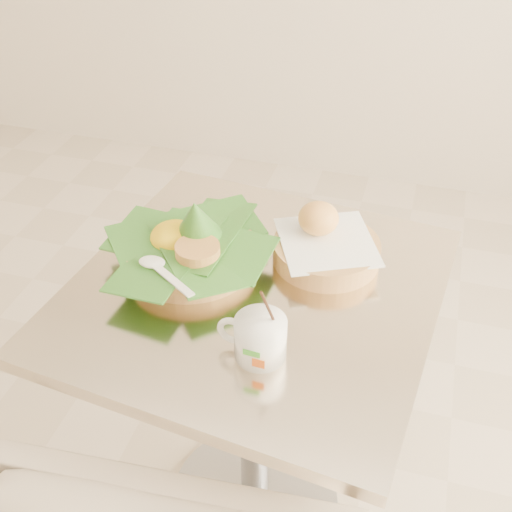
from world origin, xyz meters
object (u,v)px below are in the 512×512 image
(cafe_table, at_px, (254,364))
(rice_basket, at_px, (190,244))
(bread_basket, at_px, (325,245))
(coffee_mug, at_px, (259,337))

(cafe_table, relative_size, rice_basket, 2.31)
(bread_basket, bearing_deg, rice_basket, -161.00)
(bread_basket, bearing_deg, cafe_table, -130.80)
(bread_basket, relative_size, coffee_mug, 1.59)
(rice_basket, xyz_separation_m, coffee_mug, (0.21, -0.21, -0.00))
(coffee_mug, bearing_deg, rice_basket, 134.34)
(bread_basket, height_order, coffee_mug, coffee_mug)
(coffee_mug, bearing_deg, bread_basket, 79.84)
(cafe_table, bearing_deg, coffee_mug, -71.00)
(bread_basket, xyz_separation_m, coffee_mug, (-0.05, -0.30, 0.01))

